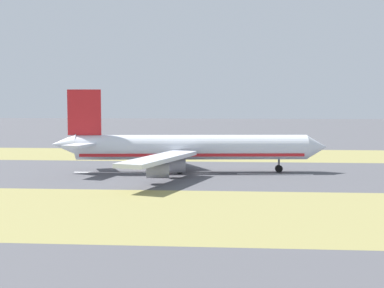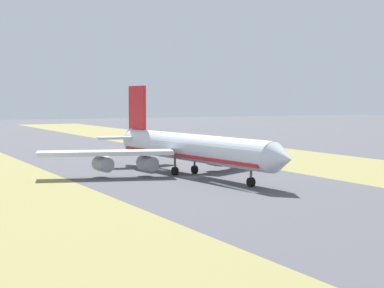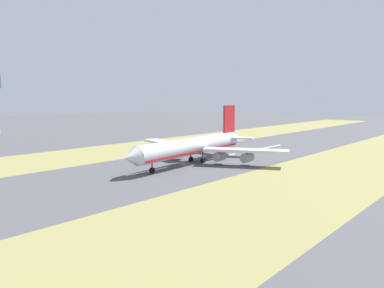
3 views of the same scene
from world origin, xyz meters
The scene contains 6 objects.
ground_plane centered at (0.00, 0.00, 0.00)m, with size 800.00×800.00×0.00m, color #4C4C51.
grass_median_west centered at (-45.00, 0.00, 0.00)m, with size 40.00×600.00×0.01m, color olive.
grass_median_east centered at (45.00, 0.00, 0.00)m, with size 40.00×600.00×0.01m, color olive.
centreline_dash_mid centered at (0.00, -22.35, 0.01)m, with size 1.20×18.00×0.01m, color silver.
centreline_dash_far centered at (0.00, 17.65, 0.01)m, with size 1.20×18.00×0.01m, color silver.
airplane_main_jet centered at (-1.27, -4.25, 6.02)m, with size 63.85×67.22×20.20m.
Camera 1 is at (127.62, 7.55, 17.46)m, focal length 50.00 mm.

